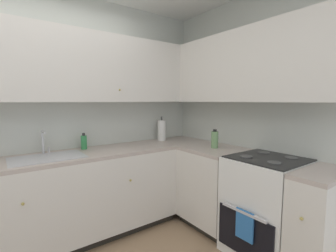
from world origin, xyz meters
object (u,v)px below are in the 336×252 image
Objects in this scene: oven_range at (266,206)px; oil_bottle at (215,139)px; paper_towel_roll at (162,130)px; soap_bottle at (84,142)px.

oven_range is 5.06× the size of oil_bottle.
paper_towel_roll reaches higher than oven_range.
soap_bottle reaches higher than oven_range.
oven_range is 3.22× the size of paper_towel_roll.
paper_towel_roll is 0.80m from oil_bottle.
oven_range is at bearing -88.36° from oil_bottle.
oil_bottle reaches higher than oven_range.
soap_bottle is 1.45m from oil_bottle.
oil_bottle is at bearing -33.46° from soap_bottle.
oil_bottle reaches higher than soap_bottle.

